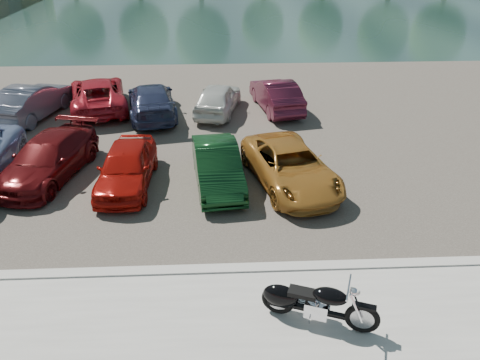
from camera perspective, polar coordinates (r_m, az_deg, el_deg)
The scene contains 14 objects.
ground at distance 9.57m, azimuth 3.01°, elevation -18.77°, with size 200.00×200.00×0.00m, color #595447.
kerb at distance 10.96m, azimuth 2.04°, elevation -10.79°, with size 60.00×0.30×0.14m, color #9E9C95.
parking_lot at distance 18.79m, azimuth -0.10°, elevation 6.86°, with size 60.00×18.00×0.04m, color #3F3A33.
river at distance 46.95m, azimuth -1.78°, elevation 20.21°, with size 120.00×40.00×0.00m, color #1B322F.
motorcycle at distance 9.54m, azimuth 8.36°, elevation -14.47°, with size 2.24×1.08×1.05m.
car_3 at distance 15.67m, azimuth -22.34°, elevation 2.47°, with size 1.75×4.31×1.25m, color #530B0D.
car_4 at distance 14.38m, azimuth -13.67°, elevation 1.61°, with size 1.49×3.71×1.27m, color #A5110B.
car_5 at distance 14.06m, azimuth -2.77°, elevation 1.73°, with size 1.30×3.74×1.23m, color black.
car_6 at distance 14.12m, azimuth 6.18°, elevation 1.68°, with size 2.02×4.38×1.22m, color #A76C26.
car_9 at distance 20.97m, azimuth -23.98°, elevation 8.79°, with size 1.46×4.18×1.38m, color slate.
car_10 at distance 21.02m, azimuth -16.93°, elevation 10.01°, with size 2.20×4.76×1.32m, color #AD1C29.
car_11 at distance 19.74m, azimuth -10.73°, elevation 9.53°, with size 1.82×4.48×1.30m, color #272E4D.
car_12 at distance 19.74m, azimuth -2.71°, elevation 9.92°, with size 1.47×3.66×1.25m, color silver.
car_13 at distance 20.15m, azimuth 4.42°, elevation 10.33°, with size 1.36×3.91×1.29m, color #4C1426.
Camera 1 is at (-0.77, -6.41, 7.06)m, focal length 35.00 mm.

